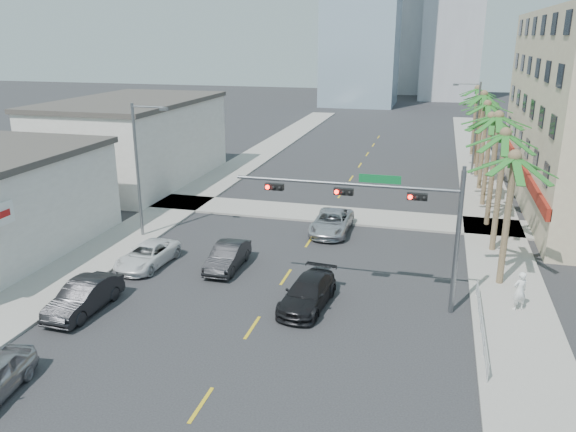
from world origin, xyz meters
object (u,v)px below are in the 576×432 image
Objects in this scene: car_lane_right at (308,293)px; pedestrian at (520,291)px; car_parked_far at (147,255)px; car_lane_left at (228,256)px; car_lane_center at (332,222)px; car_parked_mid at (84,297)px; traffic_signal_mast at (390,210)px.

car_lane_right is 10.39m from pedestrian.
car_parked_far is 20.58m from pedestrian.
car_lane_left is 9.11m from car_lane_center.
car_parked_mid is 0.96× the size of car_lane_right.
traffic_signal_mast reaches higher than car_lane_right.
car_lane_center is at bearing 58.45° from car_parked_mid.
car_lane_center is 1.09× the size of car_lane_right.
traffic_signal_mast is 5.87m from car_lane_right.
pedestrian is at bearing 16.63° from car_lane_right.
car_parked_far is 4.82m from car_lane_left.
car_lane_left is at bearing -120.98° from car_lane_center.
car_parked_mid is at bearing -123.00° from car_lane_center.
traffic_signal_mast is 2.07× the size of car_lane_center.
car_parked_far is at bearing 89.90° from car_parked_mid.
car_parked_mid is 8.51m from car_lane_left.
car_lane_left is (-9.43, 2.43, -4.33)m from traffic_signal_mast.
car_lane_right is (5.64, -3.54, -0.02)m from car_lane_left.
car_lane_right reaches higher than car_parked_far.
pedestrian is (10.18, 2.02, 0.44)m from car_lane_right.
car_parked_mid is at bearing -88.21° from car_parked_far.
traffic_signal_mast is 5.52× the size of pedestrian.
car_parked_mid reaches higher than car_lane_center.
car_lane_right is at bearing -17.27° from pedestrian.
car_lane_right is (10.56, 3.40, -0.06)m from car_parked_mid.
car_parked_mid is 1.07× the size of car_lane_left.
traffic_signal_mast is at bearing -20.46° from pedestrian.
car_parked_mid reaches higher than car_lane_left.
car_lane_center is (4.71, 7.80, 0.02)m from car_lane_left.
car_parked_far is 12.84m from car_lane_center.
car_parked_far is (-14.16, 1.54, -4.40)m from traffic_signal_mast.
car_parked_mid is 0.88× the size of car_lane_center.
car_parked_mid reaches higher than car_parked_far.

